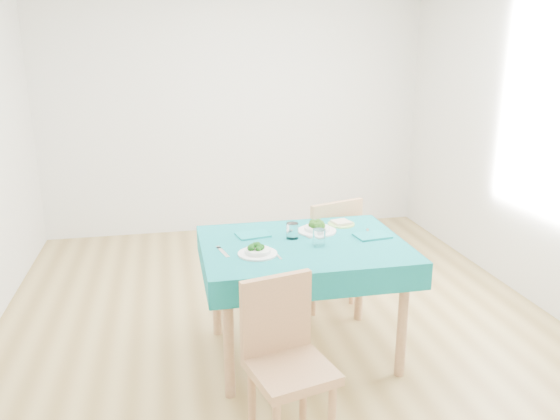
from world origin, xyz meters
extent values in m
cube|color=olive|center=(0.00, 0.00, -0.01)|extent=(4.00, 4.50, 0.02)
cube|color=silver|center=(0.00, 2.25, 1.35)|extent=(4.00, 0.02, 2.70)
cube|color=silver|center=(0.00, -2.25, 1.35)|extent=(4.00, 0.02, 2.70)
cube|color=silver|center=(2.00, 0.00, 1.35)|extent=(0.02, 4.50, 2.70)
cube|color=#09676A|center=(0.06, -0.42, 0.38)|extent=(1.24, 0.94, 0.76)
cube|color=#A7784E|center=(-0.21, -1.26, 0.46)|extent=(0.46, 0.48, 0.93)
cube|color=#A7784E|center=(0.38, 0.30, 0.55)|extent=(0.57, 0.60, 1.10)
cube|color=silver|center=(-0.44, -0.49, 0.76)|extent=(0.06, 0.18, 0.00)
cube|color=silver|center=(-0.14, -0.57, 0.76)|extent=(0.04, 0.19, 0.00)
cube|color=silver|center=(0.09, -0.27, 0.76)|extent=(0.09, 0.20, 0.00)
cube|color=silver|center=(0.50, -0.36, 0.76)|extent=(0.09, 0.22, 0.00)
cube|color=#0E7376|center=(-0.22, -0.23, 0.76)|extent=(0.23, 0.18, 0.01)
cube|color=#0E7376|center=(0.51, -0.40, 0.76)|extent=(0.23, 0.18, 0.01)
cylinder|color=white|center=(0.01, -0.33, 0.81)|extent=(0.08, 0.08, 0.10)
cylinder|color=white|center=(0.14, -0.48, 0.81)|extent=(0.08, 0.08, 0.10)
cylinder|color=#A4D768|center=(0.40, -0.12, 0.76)|extent=(0.18, 0.18, 0.01)
cube|color=beige|center=(0.40, -0.12, 0.78)|extent=(0.13, 0.13, 0.02)
camera|label=1|loc=(-0.73, -3.47, 1.89)|focal=35.00mm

